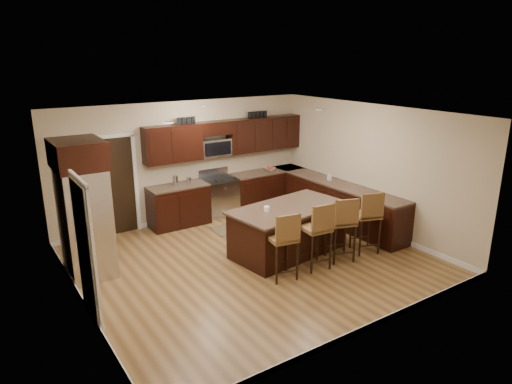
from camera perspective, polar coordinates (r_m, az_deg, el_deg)
floor at (r=8.53m, az=-0.45°, el=-8.58°), size 6.00×6.00×0.00m
ceiling at (r=7.77m, az=-0.49°, el=9.72°), size 6.00×6.00×0.00m
wall_back at (r=10.38m, az=-8.82°, el=3.77°), size 6.00×0.00×6.00m
wall_left at (r=6.96m, az=-21.67°, el=-3.80°), size 0.00×5.50×5.50m
wall_right at (r=9.95m, az=14.17°, el=2.88°), size 0.00×5.50×5.50m
base_cabinets at (r=10.49m, az=3.92°, el=-0.98°), size 4.02×3.96×0.92m
upper_cabinets at (r=10.61m, az=-3.41°, el=6.92°), size 4.00×0.33×0.80m
range at (r=10.65m, az=-4.61°, el=-0.65°), size 0.76×0.64×1.11m
microwave at (r=10.50m, az=-5.17°, el=5.55°), size 0.76×0.31×0.40m
doorway at (r=9.90m, az=-17.37°, el=0.63°), size 0.85×0.03×2.06m
pantry_door at (r=6.81m, az=-20.64°, el=-7.14°), size 0.03×0.80×2.04m
letter_decor at (r=10.47m, az=-4.14°, el=9.29°), size 2.20×0.03×0.15m
island at (r=8.74m, az=4.03°, el=-4.90°), size 2.37×1.45×0.92m
stool_left at (r=7.58m, az=3.55°, el=-5.81°), size 0.52×0.52×1.19m
stool_mid at (r=8.01m, az=7.77°, el=-4.52°), size 0.50×0.50×1.23m
stool_right at (r=8.39m, az=10.80°, el=-3.66°), size 0.58×0.58×1.23m
refrigerator at (r=8.15m, az=-20.74°, el=-1.85°), size 0.79×1.00×2.35m
floor_mat at (r=10.04m, az=-2.70°, el=-4.53°), size 1.00×0.73×0.01m
fruit_bowl at (r=11.26m, az=1.79°, el=2.89°), size 0.28×0.28×0.06m
soap_bottle at (r=10.46m, az=9.17°, el=1.94°), size 0.11×0.11×0.19m
canister_tall at (r=10.04m, az=-10.05°, el=1.39°), size 0.12×0.12×0.23m
canister_short at (r=10.17m, az=-8.41°, el=1.44°), size 0.11×0.11×0.15m
island_jar at (r=8.28m, az=1.35°, el=-2.14°), size 0.10×0.10×0.10m
stool_extra at (r=8.84m, az=13.84°, el=-2.80°), size 0.58×0.58×1.23m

